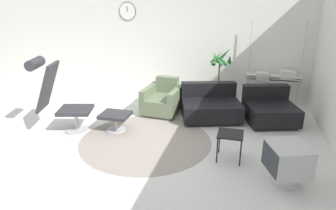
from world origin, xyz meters
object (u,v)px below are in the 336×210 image
object	(u,v)px
armchair_red	(163,100)
side_table	(230,137)
couch_low	(210,106)
potted_plant	(219,81)
ottoman	(115,117)
shelf_unit	(275,76)
lounge_chair	(55,91)
couch_second	(269,110)
crt_television	(287,162)

from	to	relation	value
armchair_red	side_table	world-z (taller)	armchair_red
couch_low	potted_plant	world-z (taller)	potted_plant
ottoman	shelf_unit	xyz separation A→B (m)	(2.92, 2.32, 0.42)
lounge_chair	shelf_unit	world-z (taller)	shelf_unit
couch_second	side_table	size ratio (longest dim) A/B	2.65
ottoman	couch_second	xyz separation A→B (m)	(2.79, 1.19, -0.02)
crt_television	shelf_unit	size ratio (longest dim) A/B	0.36
shelf_unit	ottoman	bearing A→B (deg)	-141.48
crt_television	couch_second	bearing A→B (deg)	-17.25
side_table	crt_television	world-z (taller)	crt_television
lounge_chair	potted_plant	bearing A→B (deg)	114.38
armchair_red	side_table	bearing A→B (deg)	136.47
couch_second	potted_plant	size ratio (longest dim) A/B	0.86
lounge_chair	couch_second	size ratio (longest dim) A/B	1.19
armchair_red	potted_plant	bearing A→B (deg)	-139.23
potted_plant	armchair_red	bearing A→B (deg)	-143.14
couch_low	couch_second	xyz separation A→B (m)	(1.17, 0.10, 0.00)
couch_low	crt_television	distance (m)	2.42
couch_low	shelf_unit	size ratio (longest dim) A/B	0.74
couch_second	lounge_chair	bearing A→B (deg)	3.98
couch_low	shelf_unit	distance (m)	1.83
couch_low	side_table	size ratio (longest dim) A/B	3.15
crt_television	potted_plant	size ratio (longest dim) A/B	0.50
potted_plant	couch_low	bearing A→B (deg)	-94.81
ottoman	potted_plant	size ratio (longest dim) A/B	0.40
crt_television	potted_plant	xyz separation A→B (m)	(-1.20, 2.94, 0.24)
couch_second	potted_plant	world-z (taller)	potted_plant
crt_television	potted_plant	bearing A→B (deg)	2.14
lounge_chair	shelf_unit	size ratio (longest dim) A/B	0.73
couch_second	shelf_unit	world-z (taller)	shelf_unit
lounge_chair	crt_television	distance (m)	4.00
couch_second	crt_television	bearing A→B (deg)	75.76
armchair_red	shelf_unit	bearing A→B (deg)	-149.12
couch_second	crt_television	distance (m)	2.16
ottoman	shelf_unit	world-z (taller)	shelf_unit
couch_low	side_table	xyz separation A→B (m)	(0.50, -1.62, 0.14)
couch_low	ottoman	bearing A→B (deg)	16.74
shelf_unit	couch_low	bearing A→B (deg)	-136.32
couch_low	shelf_unit	world-z (taller)	shelf_unit
ottoman	couch_second	size ratio (longest dim) A/B	0.46
armchair_red	shelf_unit	xyz separation A→B (m)	(2.32, 1.18, 0.41)
potted_plant	shelf_unit	size ratio (longest dim) A/B	0.71
ottoman	side_table	size ratio (longest dim) A/B	1.22
crt_television	side_table	bearing A→B (deg)	40.00
ottoman	side_table	bearing A→B (deg)	-13.87
armchair_red	couch_second	bearing A→B (deg)	-174.82
ottoman	crt_television	bearing A→B (deg)	-18.48
lounge_chair	couch_low	xyz separation A→B (m)	(2.64, 1.37, -0.52)
lounge_chair	potted_plant	xyz separation A→B (m)	(2.71, 2.24, -0.21)
lounge_chair	armchair_red	size ratio (longest dim) A/B	1.51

